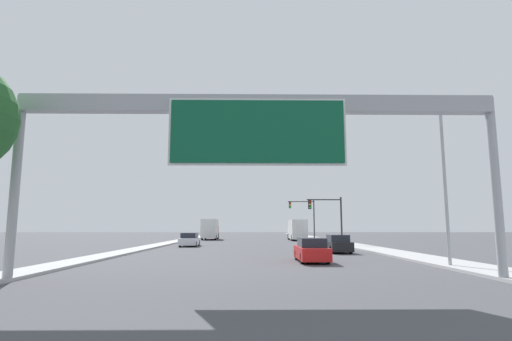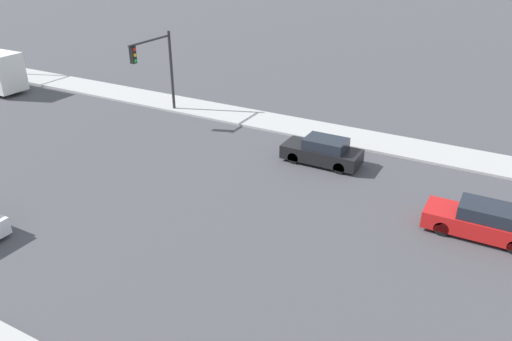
{
  "view_description": "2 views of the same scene",
  "coord_description": "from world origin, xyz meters",
  "views": [
    {
      "loc": [
        -0.28,
        1.6,
        2.19
      ],
      "look_at": [
        0.0,
        22.48,
        5.11
      ],
      "focal_mm": 28.0,
      "sensor_mm": 36.0,
      "label": 1
    },
    {
      "loc": [
        -16.69,
        26.5,
        11.78
      ],
      "look_at": [
        -0.19,
        35.58,
        2.57
      ],
      "focal_mm": 35.0,
      "sensor_mm": 36.0,
      "label": 2
    }
  ],
  "objects": [
    {
      "name": "sidewalk_right",
      "position": [
        11.25,
        60.0,
        0.07
      ],
      "size": [
        3.0,
        120.0,
        0.15
      ],
      "color": "#ACACAC",
      "rests_on": "ground"
    },
    {
      "name": "car_near_left",
      "position": [
        7.0,
        35.37,
        0.7
      ],
      "size": [
        1.74,
        4.31,
        1.49
      ],
      "color": "black",
      "rests_on": "ground"
    },
    {
      "name": "traffic_light_near_intersection",
      "position": [
        8.9,
        48.0,
        3.76
      ],
      "size": [
        4.07,
        0.32,
        5.56
      ],
      "color": "#2D2D30",
      "rests_on": "ground"
    },
    {
      "name": "car_mid_left",
      "position": [
        3.5,
        26.76,
        0.7
      ],
      "size": [
        1.71,
        4.59,
        1.48
      ],
      "color": "red",
      "rests_on": "ground"
    }
  ]
}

